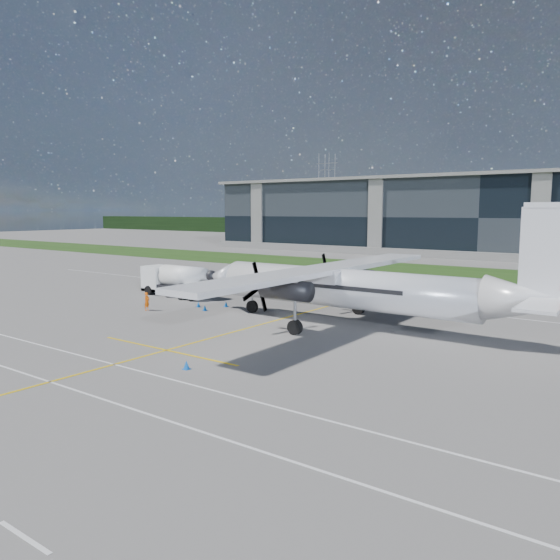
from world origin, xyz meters
The scene contains 15 objects.
ground centered at (0.00, 40.00, 0.00)m, with size 400.00×400.00×0.00m, color #5E5B59.
grass_strip centered at (0.00, 48.00, 0.02)m, with size 400.00×18.00×0.04m, color #1D4011.
terminal_building centered at (0.00, 80.00, 7.50)m, with size 120.00×20.00×15.00m, color black.
tree_line centered at (0.00, 140.00, 3.00)m, with size 400.00×6.00×6.00m, color black.
pylon_west centered at (-80.00, 150.00, 15.00)m, with size 9.00×4.60×30.00m, color gray, non-canonical shape.
yellow_taxiway_centerline centered at (3.00, 10.00, 0.01)m, with size 0.20×70.00×0.01m, color yellow.
white_lane_line centered at (0.00, -14.00, 0.01)m, with size 90.00×0.15×0.01m, color white.
turboprop_aircraft centered at (9.35, 7.23, 4.69)m, with size 30.15×31.26×9.38m, color white, non-canonical shape.
fuel_tanker_truck centered at (-13.67, 9.90, 1.60)m, with size 8.51×2.77×3.19m, color white, non-canonical shape.
baggage_tug centered at (-9.99, 8.98, 0.77)m, with size 2.57×1.54×1.54m, color silver, non-canonical shape.
ground_crew_person centered at (-8.96, 2.57, 0.93)m, with size 0.76×0.54×1.86m, color #F25907.
safety_cone_nose_stbd centered at (-4.49, 8.07, 0.25)m, with size 0.36×0.36×0.50m, color blue.
safety_cone_fwd centered at (-6.45, 6.47, 0.25)m, with size 0.36×0.36×0.50m, color blue.
safety_cone_nose_port centered at (-4.70, 5.48, 0.25)m, with size 0.36×0.36×0.50m, color blue.
safety_cone_portwing centered at (7.06, -8.20, 0.25)m, with size 0.36×0.36×0.50m, color blue.
Camera 1 is at (28.77, -29.06, 8.84)m, focal length 35.00 mm.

